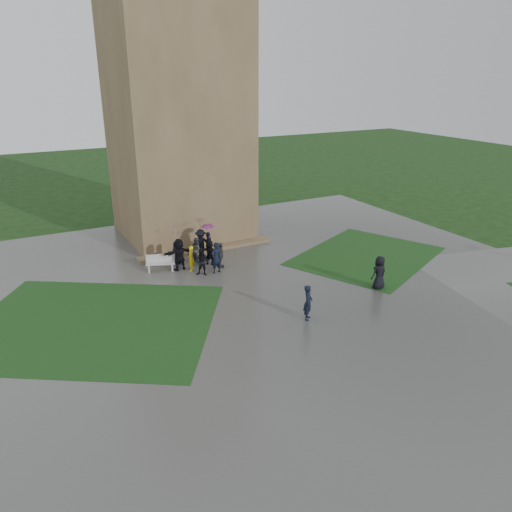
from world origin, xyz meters
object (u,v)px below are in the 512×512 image
pedestrian_mid (308,302)px  pedestrian_near (379,273)px  tower (176,102)px  bench (160,263)px

pedestrian_mid → pedestrian_near: 5.40m
tower → bench: tower is taller
bench → pedestrian_mid: (4.23, -9.04, 0.36)m
bench → pedestrian_mid: bearing=-46.3°
bench → pedestrian_near: pedestrian_near is taller
pedestrian_mid → bench: bearing=64.8°
bench → tower: bearing=78.3°
tower → pedestrian_near: bearing=-67.6°
tower → bench: bearing=-120.3°
bench → pedestrian_mid: size_ratio=1.01×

